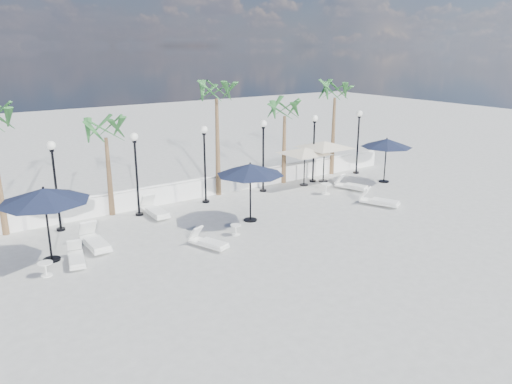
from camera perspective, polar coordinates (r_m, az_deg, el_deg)
ground at (r=19.94m, az=3.37°, el=-5.83°), size 100.00×100.00×0.00m
balustrade at (r=25.79m, az=-6.84°, el=0.37°), size 26.00×0.30×1.01m
lamppost_1 at (r=22.08m, az=-22.05°, el=1.98°), size 0.36×0.36×3.84m
lamppost_2 at (r=23.03m, az=-13.57°, el=3.29°), size 0.36×0.36×3.84m
lamppost_3 at (r=24.45m, az=-5.90°, el=4.40°), size 0.36×0.36×3.84m
lamppost_4 at (r=26.26m, az=0.84°, el=5.31°), size 0.36×0.36×3.84m
lamppost_5 at (r=28.39m, az=6.65°, el=6.04°), size 0.36×0.36×3.84m
lamppost_6 at (r=30.77m, az=11.62°, el=6.62°), size 0.36×0.36×3.84m
palm_1 at (r=23.21m, az=-16.81°, el=6.33°), size 2.60×2.60×4.70m
palm_2 at (r=25.32m, az=-4.54°, el=10.86°), size 2.60×2.60×6.10m
palm_3 at (r=27.84m, az=3.29°, el=8.96°), size 2.60×2.60×4.90m
palm_4 at (r=30.14m, az=9.00°, el=10.84°), size 2.60×2.60×5.70m
lounger_0 at (r=19.19m, az=-19.86°, el=-7.06°), size 0.86×1.74×0.62m
lounger_2 at (r=20.36m, az=-17.96°, el=-5.36°), size 0.71×2.10×0.78m
lounger_3 at (r=19.52m, az=-5.46°, el=-5.70°), size 1.09×1.77×0.63m
lounger_4 at (r=23.42m, az=-11.49°, el=-2.05°), size 0.67×2.03×0.76m
lounger_5 at (r=27.63m, az=10.83°, el=0.75°), size 1.15×1.89×0.68m
lounger_6 at (r=25.14m, az=13.92°, el=-0.97°), size 1.34×2.01×0.72m
side_table_0 at (r=18.53m, az=-22.90°, el=-7.98°), size 0.50×0.50×0.48m
side_table_1 at (r=20.65m, az=-2.33°, el=-4.23°), size 0.45×0.45×0.44m
side_table_2 at (r=26.51m, az=8.00°, el=0.48°), size 0.58×0.58×0.56m
parasol_navy_left at (r=19.02m, az=-23.07°, el=-0.38°), size 3.18×3.18×2.80m
parasol_navy_mid at (r=21.70m, az=-0.66°, el=2.58°), size 2.99×2.99×2.68m
parasol_navy_right at (r=29.13m, az=14.70°, el=5.43°), size 2.88×2.88×2.58m
parasol_cream_sq_a at (r=27.66m, az=5.61°, el=5.03°), size 4.68×4.68×2.30m
parasol_cream_sq_b at (r=28.54m, az=7.85°, el=5.75°), size 5.06×5.06×2.54m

